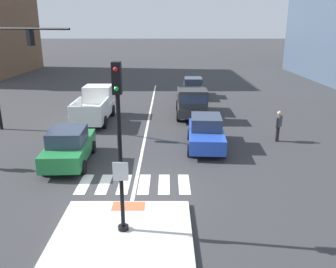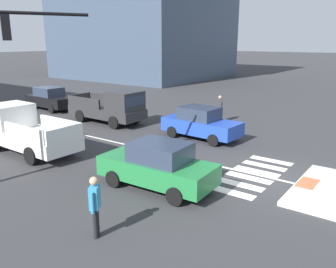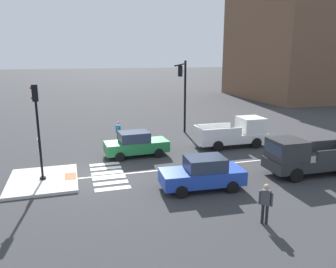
{
  "view_description": "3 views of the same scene",
  "coord_description": "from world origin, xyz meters",
  "px_view_note": "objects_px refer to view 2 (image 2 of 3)",
  "views": [
    {
      "loc": [
        1.34,
        -11.76,
        6.01
      ],
      "look_at": [
        1.37,
        3.28,
        1.27
      ],
      "focal_mm": 37.16,
      "sensor_mm": 36.0,
      "label": 1
    },
    {
      "loc": [
        -12.02,
        -4.05,
        4.96
      ],
      "look_at": [
        -0.44,
        4.41,
        1.11
      ],
      "focal_mm": 37.35,
      "sensor_mm": 36.0,
      "label": 2
    },
    {
      "loc": [
        17.5,
        -1.03,
        6.51
      ],
      "look_at": [
        -0.84,
        4.43,
        1.9
      ],
      "focal_mm": 35.25,
      "sensor_mm": 36.0,
      "label": 3
    }
  ],
  "objects_px": {
    "car_black_eastbound_distant": "(50,99)",
    "pickup_truck_white_westbound_far": "(24,130)",
    "car_green_westbound_near": "(158,165)",
    "pedestrian_waiting_far_side": "(220,107)",
    "pickup_truck_charcoal_eastbound_far": "(112,108)",
    "pedestrian_at_curb_left": "(95,202)",
    "car_blue_eastbound_mid": "(201,123)"
  },
  "relations": [
    {
      "from": "car_black_eastbound_distant",
      "to": "pickup_truck_white_westbound_far",
      "type": "xyz_separation_m",
      "value": [
        -6.92,
        -7.67,
        0.17
      ]
    },
    {
      "from": "car_green_westbound_near",
      "to": "pedestrian_waiting_far_side",
      "type": "bearing_deg",
      "value": 16.75
    },
    {
      "from": "pickup_truck_charcoal_eastbound_far",
      "to": "pedestrian_waiting_far_side",
      "type": "distance_m",
      "value": 6.69
    },
    {
      "from": "car_green_westbound_near",
      "to": "pedestrian_at_curb_left",
      "type": "height_order",
      "value": "pedestrian_at_curb_left"
    },
    {
      "from": "car_green_westbound_near",
      "to": "pedestrian_waiting_far_side",
      "type": "height_order",
      "value": "pedestrian_waiting_far_side"
    },
    {
      "from": "car_black_eastbound_distant",
      "to": "car_green_westbound_near",
      "type": "height_order",
      "value": "same"
    },
    {
      "from": "car_black_eastbound_distant",
      "to": "pedestrian_at_curb_left",
      "type": "height_order",
      "value": "pedestrian_at_curb_left"
    },
    {
      "from": "pedestrian_waiting_far_side",
      "to": "car_green_westbound_near",
      "type": "bearing_deg",
      "value": -163.25
    },
    {
      "from": "car_black_eastbound_distant",
      "to": "pickup_truck_charcoal_eastbound_far",
      "type": "xyz_separation_m",
      "value": [
        -0.57,
        -6.92,
        0.17
      ]
    },
    {
      "from": "car_green_westbound_near",
      "to": "pedestrian_waiting_far_side",
      "type": "distance_m",
      "value": 10.77
    },
    {
      "from": "pedestrian_at_curb_left",
      "to": "pedestrian_waiting_far_side",
      "type": "bearing_deg",
      "value": 15.26
    },
    {
      "from": "car_blue_eastbound_mid",
      "to": "car_green_westbound_near",
      "type": "bearing_deg",
      "value": -161.73
    },
    {
      "from": "car_black_eastbound_distant",
      "to": "car_blue_eastbound_mid",
      "type": "height_order",
      "value": "same"
    },
    {
      "from": "pickup_truck_white_westbound_far",
      "to": "pedestrian_waiting_far_side",
      "type": "bearing_deg",
      "value": -22.5
    },
    {
      "from": "pedestrian_waiting_far_side",
      "to": "car_black_eastbound_distant",
      "type": "bearing_deg",
      "value": 107.05
    },
    {
      "from": "pedestrian_at_curb_left",
      "to": "car_black_eastbound_distant",
      "type": "bearing_deg",
      "value": 57.55
    },
    {
      "from": "pickup_truck_white_westbound_far",
      "to": "car_blue_eastbound_mid",
      "type": "bearing_deg",
      "value": -39.05
    },
    {
      "from": "pedestrian_at_curb_left",
      "to": "pedestrian_waiting_far_side",
      "type": "xyz_separation_m",
      "value": [
        13.76,
        3.75,
        0.0
      ]
    },
    {
      "from": "car_blue_eastbound_mid",
      "to": "pedestrian_at_curb_left",
      "type": "distance_m",
      "value": 10.19
    },
    {
      "from": "pickup_truck_charcoal_eastbound_far",
      "to": "car_black_eastbound_distant",
      "type": "bearing_deg",
      "value": 85.3
    },
    {
      "from": "pickup_truck_white_westbound_far",
      "to": "pedestrian_waiting_far_side",
      "type": "relative_size",
      "value": 3.07
    },
    {
      "from": "car_green_westbound_near",
      "to": "pedestrian_at_curb_left",
      "type": "distance_m",
      "value": 3.52
    },
    {
      "from": "car_black_eastbound_distant",
      "to": "pedestrian_waiting_far_side",
      "type": "bearing_deg",
      "value": -72.95
    },
    {
      "from": "car_blue_eastbound_mid",
      "to": "pedestrian_waiting_far_side",
      "type": "xyz_separation_m",
      "value": [
        3.96,
        1.01,
        0.17
      ]
    },
    {
      "from": "pickup_truck_charcoal_eastbound_far",
      "to": "car_green_westbound_near",
      "type": "bearing_deg",
      "value": -126.2
    },
    {
      "from": "car_blue_eastbound_mid",
      "to": "pedestrian_at_curb_left",
      "type": "relative_size",
      "value": 2.51
    },
    {
      "from": "car_green_westbound_near",
      "to": "pickup_truck_white_westbound_far",
      "type": "height_order",
      "value": "pickup_truck_white_westbound_far"
    },
    {
      "from": "car_black_eastbound_distant",
      "to": "car_blue_eastbound_mid",
      "type": "distance_m",
      "value": 13.08
    },
    {
      "from": "pickup_truck_white_westbound_far",
      "to": "pedestrian_waiting_far_side",
      "type": "xyz_separation_m",
      "value": [
        10.62,
        -4.4,
        0.0
      ]
    },
    {
      "from": "pickup_truck_charcoal_eastbound_far",
      "to": "pickup_truck_white_westbound_far",
      "type": "xyz_separation_m",
      "value": [
        -6.35,
        -0.75,
        0.0
      ]
    },
    {
      "from": "pedestrian_at_curb_left",
      "to": "car_blue_eastbound_mid",
      "type": "bearing_deg",
      "value": 15.66
    },
    {
      "from": "pickup_truck_white_westbound_far",
      "to": "pedestrian_at_curb_left",
      "type": "xyz_separation_m",
      "value": [
        -3.15,
        -8.15,
        0.0
      ]
    }
  ]
}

